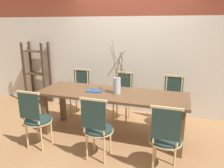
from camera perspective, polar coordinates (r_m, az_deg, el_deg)
name	(u,v)px	position (r m, az deg, el deg)	size (l,w,h in m)	color
ground_plane	(112,135)	(3.90, 0.00, -13.21)	(16.00, 16.00, 0.00)	#9E7047
wall_rear	(131,37)	(4.63, 4.87, 12.06)	(12.00, 0.06, 3.20)	beige
dining_table	(112,99)	(3.63, 0.00, -3.96)	(2.45, 0.80, 0.77)	brown
chair_near_leftend	(36,117)	(3.52, -19.31, -8.20)	(0.42, 0.42, 0.95)	#233833
chair_near_left	(97,127)	(3.06, -3.90, -11.02)	(0.42, 0.42, 0.95)	#233833
chair_near_center	(166,137)	(2.88, 13.81, -13.25)	(0.42, 0.42, 0.95)	#233833
chair_far_leftend	(80,91)	(4.66, -8.47, -1.70)	(0.42, 0.42, 0.95)	#233833
chair_far_left	(122,95)	(4.34, 2.71, -2.84)	(0.42, 0.42, 0.95)	#233833
chair_far_center	(172,100)	(4.20, 15.52, -4.01)	(0.42, 0.42, 0.95)	#233833
vase_centerpiece	(117,84)	(3.51, 1.33, -0.04)	(0.39, 0.39, 0.85)	#B2BCC1
book_stack	(94,91)	(3.68, -4.72, -1.81)	(0.27, 0.16, 0.02)	#234C8C
shelving_rack	(37,73)	(5.50, -18.93, 2.62)	(0.57, 0.30, 1.46)	#422D1E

